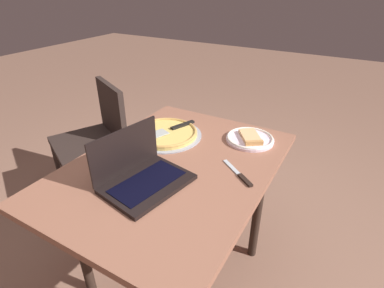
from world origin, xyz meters
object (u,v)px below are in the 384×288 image
object	(u,v)px
dining_table	(173,178)
pizza_plate	(250,138)
table_knife	(240,175)
chair_near	(97,135)
pizza_tray	(165,133)
drink_cup	(121,144)
laptop	(141,174)

from	to	relation	value
dining_table	pizza_plate	bearing A→B (deg)	-30.57
pizza_plate	table_knife	distance (m)	0.33
dining_table	chair_near	size ratio (longest dim) A/B	1.35
pizza_tray	drink_cup	world-z (taller)	drink_cup
pizza_plate	laptop	bearing A→B (deg)	154.96
dining_table	laptop	xyz separation A→B (m)	(-0.18, 0.04, 0.12)
dining_table	chair_near	world-z (taller)	chair_near
pizza_plate	dining_table	bearing A→B (deg)	149.43
pizza_tray	dining_table	bearing A→B (deg)	-138.71
table_knife	chair_near	distance (m)	1.20
drink_cup	pizza_tray	bearing A→B (deg)	-15.67
pizza_tray	chair_near	distance (m)	0.72
dining_table	laptop	world-z (taller)	laptop
dining_table	laptop	distance (m)	0.22
laptop	pizza_plate	bearing A→B (deg)	-25.04
pizza_tray	table_knife	size ratio (longest dim) A/B	2.09
dining_table	laptop	bearing A→B (deg)	168.48
pizza_plate	table_knife	size ratio (longest dim) A/B	1.32
drink_cup	laptop	bearing A→B (deg)	-121.09
pizza_plate	table_knife	bearing A→B (deg)	-167.05
pizza_plate	drink_cup	world-z (taller)	drink_cup
chair_near	laptop	bearing A→B (deg)	-122.08
chair_near	drink_cup	bearing A→B (deg)	-122.45
drink_cup	chair_near	distance (m)	0.76
dining_table	pizza_tray	xyz separation A→B (m)	(0.21, 0.19, 0.10)
pizza_tray	drink_cup	bearing A→B (deg)	164.33
laptop	drink_cup	size ratio (longest dim) A/B	3.61
drink_cup	chair_near	size ratio (longest dim) A/B	0.12
pizza_plate	chair_near	bearing A→B (deg)	92.59
pizza_plate	chair_near	size ratio (longest dim) A/B	0.29
pizza_plate	chair_near	world-z (taller)	chair_near
pizza_plate	drink_cup	xyz separation A→B (m)	(-0.43, 0.48, 0.04)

